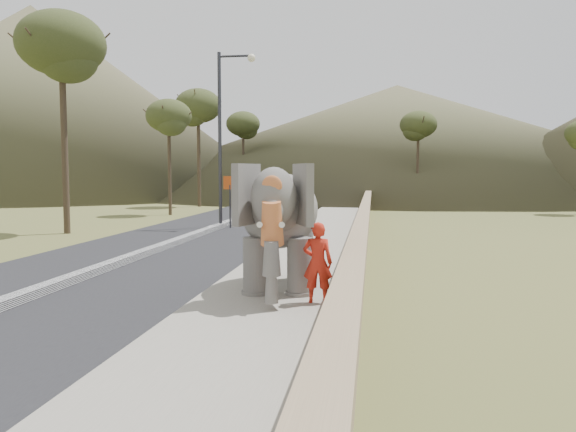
# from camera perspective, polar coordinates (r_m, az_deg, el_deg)

# --- Properties ---
(ground) EXTENTS (160.00, 160.00, 0.00)m
(ground) POSITION_cam_1_polar(r_m,az_deg,el_deg) (7.86, -6.64, -15.16)
(ground) COLOR olive
(ground) RESTS_ON ground
(road) EXTENTS (7.00, 120.00, 0.03)m
(road) POSITION_cam_1_polar(r_m,az_deg,el_deg) (18.68, -13.40, -3.62)
(road) COLOR black
(road) RESTS_ON ground
(median) EXTENTS (0.35, 120.00, 0.22)m
(median) POSITION_cam_1_polar(r_m,az_deg,el_deg) (18.67, -13.41, -3.33)
(median) COLOR black
(median) RESTS_ON ground
(walkway) EXTENTS (3.00, 120.00, 0.15)m
(walkway) POSITION_cam_1_polar(r_m,az_deg,el_deg) (17.43, 2.05, -3.88)
(walkway) COLOR #9E9687
(walkway) RESTS_ON ground
(parapet) EXTENTS (0.30, 120.00, 1.10)m
(parapet) POSITION_cam_1_polar(r_m,az_deg,el_deg) (17.26, 7.51, -2.41)
(parapet) COLOR tan
(parapet) RESTS_ON ground
(lamppost) EXTENTS (1.76, 0.36, 8.00)m
(lamppost) POSITION_cam_1_polar(r_m,az_deg,el_deg) (26.07, -6.29, 9.49)
(lamppost) COLOR #29292D
(lamppost) RESTS_ON ground
(signboard) EXTENTS (0.60, 0.08, 2.40)m
(signboard) POSITION_cam_1_polar(r_m,az_deg,el_deg) (25.79, -5.91, 2.37)
(signboard) COLOR #2D2D33
(signboard) RESTS_ON ground
(hill_left) EXTENTS (60.00, 60.00, 22.00)m
(hill_left) POSITION_cam_1_polar(r_m,az_deg,el_deg) (74.34, -24.42, 10.68)
(hill_left) COLOR brown
(hill_left) RESTS_ON ground
(hill_far) EXTENTS (80.00, 80.00, 14.00)m
(hill_far) POSITION_cam_1_polar(r_m,az_deg,el_deg) (77.31, 10.96, 7.79)
(hill_far) COLOR brown
(hill_far) RESTS_ON ground
(elephant_and_man) EXTENTS (2.28, 3.72, 2.59)m
(elephant_and_man) POSITION_cam_1_polar(r_m,az_deg,el_deg) (12.06, -0.73, -1.17)
(elephant_and_man) COLOR slate
(elephant_and_man) RESTS_ON ground
(motorcyclist) EXTENTS (1.40, 1.88, 1.80)m
(motorcyclist) POSITION_cam_1_polar(r_m,az_deg,el_deg) (28.69, -1.38, 0.70)
(motorcyclist) COLOR maroon
(motorcyclist) RESTS_ON ground
(trees) EXTENTS (48.71, 42.78, 9.45)m
(trees) POSITION_cam_1_polar(r_m,az_deg,el_deg) (35.54, 6.53, 6.84)
(trees) COLOR #473828
(trees) RESTS_ON ground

